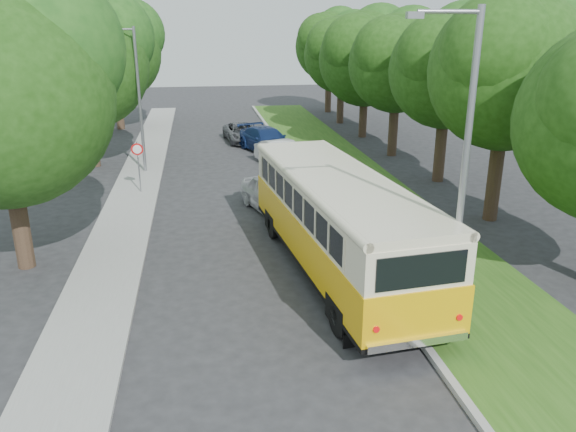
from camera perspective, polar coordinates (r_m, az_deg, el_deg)
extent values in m
plane|color=#27272A|center=(16.17, -2.16, -9.15)|extent=(120.00, 120.00, 0.00)
cube|color=gray|center=(21.25, 5.84, -1.92)|extent=(0.20, 70.00, 0.15)
cube|color=#285015|center=(21.96, 11.78, -1.57)|extent=(4.50, 70.00, 0.13)
cube|color=gray|center=(20.84, -17.14, -3.19)|extent=(2.20, 70.00, 0.12)
cylinder|color=#332319|center=(23.91, 20.34, 4.51)|extent=(0.56, 0.56, 4.26)
sphere|color=#193E0E|center=(23.34, 21.41, 13.51)|extent=(5.98, 5.98, 5.98)
sphere|color=#193E0E|center=(24.33, 23.27, 16.30)|extent=(4.49, 4.49, 4.49)
sphere|color=#193E0E|center=(22.20, 20.55, 15.33)|extent=(4.19, 4.19, 4.19)
cylinder|color=#332319|center=(29.31, 15.26, 7.20)|extent=(0.56, 0.56, 3.95)
sphere|color=#193E0E|center=(28.84, 15.88, 14.05)|extent=(5.61, 5.61, 5.61)
sphere|color=#193E0E|center=(29.70, 17.41, 16.21)|extent=(4.21, 4.21, 4.21)
sphere|color=#193E0E|center=(27.81, 14.99, 15.42)|extent=(3.92, 3.92, 3.92)
cylinder|color=#332319|center=(34.65, 10.66, 9.20)|extent=(0.56, 0.56, 3.86)
sphere|color=#193E0E|center=(34.25, 11.02, 14.94)|extent=(5.64, 5.64, 5.64)
sphere|color=#193E0E|center=(35.07, 12.41, 16.79)|extent=(4.23, 4.23, 4.23)
sphere|color=#193E0E|center=(33.27, 10.10, 16.10)|extent=(3.95, 3.95, 3.95)
cylinder|color=#332319|center=(40.27, 7.66, 10.48)|extent=(0.56, 0.56, 3.58)
sphere|color=#193E0E|center=(39.91, 7.88, 15.50)|extent=(6.36, 6.36, 6.36)
sphere|color=#193E0E|center=(40.80, 9.27, 17.30)|extent=(4.77, 4.77, 4.77)
sphere|color=#193E0E|center=(38.85, 6.88, 16.63)|extent=(4.45, 4.45, 4.45)
cylinder|color=#332319|center=(45.96, 5.35, 11.66)|extent=(0.56, 0.56, 3.68)
sphere|color=#193E0E|center=(45.65, 5.49, 15.98)|extent=(5.91, 5.91, 5.91)
sphere|color=#193E0E|center=(46.44, 6.64, 17.45)|extent=(4.43, 4.43, 4.43)
sphere|color=#193E0E|center=(44.69, 4.62, 16.89)|extent=(4.14, 4.14, 4.14)
cylinder|color=#332319|center=(51.81, 4.11, 12.72)|extent=(0.56, 0.56, 4.05)
sphere|color=#193E0E|center=(51.55, 4.21, 16.77)|extent=(5.97, 5.97, 5.97)
sphere|color=#193E0E|center=(52.34, 5.26, 18.08)|extent=(4.48, 4.48, 4.48)
sphere|color=#193E0E|center=(50.60, 3.40, 17.59)|extent=(4.18, 4.18, 4.18)
cylinder|color=#332319|center=(19.93, -25.68, 0.19)|extent=(0.56, 0.56, 3.68)
sphere|color=#193E0E|center=(19.42, -23.85, 15.35)|extent=(5.10, 5.10, 5.10)
cylinder|color=#332319|center=(33.20, -19.27, 7.89)|extent=(0.56, 0.56, 3.68)
sphere|color=#193E0E|center=(32.76, -19.99, 14.26)|extent=(6.80, 6.80, 6.80)
sphere|color=#193E0E|center=(33.18, -17.95, 16.87)|extent=(5.10, 5.10, 5.10)
sphere|color=#193E0E|center=(32.08, -22.29, 15.45)|extent=(4.76, 4.76, 4.76)
cylinder|color=#332319|center=(44.92, -16.80, 10.79)|extent=(0.56, 0.56, 3.68)
sphere|color=#193E0E|center=(44.60, -17.26, 15.50)|extent=(6.80, 6.80, 6.80)
sphere|color=#193E0E|center=(45.09, -15.76, 17.40)|extent=(5.10, 5.10, 5.10)
sphere|color=#193E0E|center=(43.87, -18.89, 16.41)|extent=(4.76, 4.76, 4.76)
cylinder|color=gray|center=(13.59, 17.31, 2.66)|extent=(0.16, 0.16, 8.00)
cylinder|color=gray|center=(12.80, 16.10, 19.33)|extent=(1.40, 0.10, 0.10)
cube|color=gray|center=(12.51, 12.76, 19.28)|extent=(0.35, 0.16, 0.14)
cylinder|color=gray|center=(30.55, -14.83, 11.08)|extent=(0.16, 0.16, 7.50)
cylinder|color=gray|center=(30.38, -16.80, 17.70)|extent=(1.40, 0.10, 0.10)
cube|color=gray|center=(30.48, -18.25, 17.44)|extent=(0.35, 0.16, 0.14)
cylinder|color=gray|center=(27.08, -14.91, 4.72)|extent=(0.06, 0.06, 2.50)
cone|color=red|center=(26.84, -15.08, 6.56)|extent=(0.56, 0.02, 0.56)
cone|color=white|center=(26.82, -15.08, 6.55)|extent=(0.40, 0.02, 0.40)
imported|color=silver|center=(23.79, -1.47, 2.15)|extent=(2.84, 4.65, 1.48)
imported|color=silver|center=(31.39, -0.52, 6.27)|extent=(2.93, 4.61, 1.44)
imported|color=navy|center=(35.22, -2.17, 7.71)|extent=(3.73, 5.59, 1.50)
imported|color=#4F5156|center=(38.57, -4.70, 8.45)|extent=(2.53, 4.68, 1.25)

